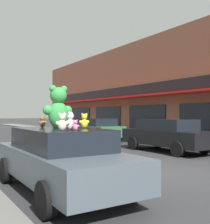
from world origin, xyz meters
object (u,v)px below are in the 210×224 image
at_px(parked_car_far_right, 97,129).
at_px(teddy_bear_yellow, 84,121).
at_px(teddy_bear_pink, 75,125).
at_px(teddy_bear_giant, 58,108).
at_px(teddy_bear_red, 61,120).
at_px(teddy_bear_purple, 56,122).
at_px(teddy_bear_white, 70,121).
at_px(plush_art_car, 60,158).
at_px(teddy_bear_brown, 42,122).
at_px(teddy_bear_cream, 62,122).
at_px(parked_car_far_center, 166,134).

bearing_deg(parked_car_far_right, teddy_bear_yellow, -122.18).
bearing_deg(teddy_bear_pink, teddy_bear_yellow, -93.38).
xyz_separation_m(teddy_bear_giant, teddy_bear_pink, (-0.11, -1.13, -0.38)).
distance_m(teddy_bear_pink, parked_car_far_right, 13.07).
xyz_separation_m(teddy_bear_giant, teddy_bear_red, (0.41, 0.76, -0.32)).
bearing_deg(teddy_bear_pink, teddy_bear_giant, -60.57).
xyz_separation_m(teddy_bear_giant, teddy_bear_purple, (0.12, 0.43, -0.36)).
bearing_deg(teddy_bear_white, plush_art_car, -141.48).
xyz_separation_m(teddy_bear_white, teddy_bear_red, (0.56, 1.71, -0.02)).
relative_size(teddy_bear_brown, teddy_bear_pink, 1.36).
height_order(teddy_bear_giant, teddy_bear_cream, teddy_bear_giant).
bearing_deg(teddy_bear_yellow, parked_car_far_right, -111.98).
height_order(teddy_bear_yellow, parked_car_far_right, teddy_bear_yellow).
bearing_deg(teddy_bear_giant, teddy_bear_pink, 82.62).
bearing_deg(teddy_bear_yellow, teddy_bear_white, 52.69).
bearing_deg(teddy_bear_purple, teddy_bear_cream, 73.69).
distance_m(teddy_bear_brown, teddy_bear_purple, 0.33).
xyz_separation_m(teddy_bear_red, teddy_bear_pink, (-0.53, -1.89, -0.06)).
height_order(teddy_bear_giant, teddy_bear_purple, teddy_bear_giant).
relative_size(teddy_bear_white, teddy_bear_yellow, 1.08).
bearing_deg(plush_art_car, teddy_bear_purple, 76.95).
height_order(plush_art_car, parked_car_far_center, parked_car_far_center).
height_order(teddy_bear_giant, teddy_bear_pink, teddy_bear_giant).
xyz_separation_m(parked_car_far_center, parked_car_far_right, (0.00, 6.43, -0.01)).
xyz_separation_m(teddy_bear_giant, teddy_bear_cream, (-0.37, -1.06, -0.31)).
bearing_deg(parked_car_far_center, teddy_bear_brown, -157.98).
xyz_separation_m(teddy_bear_cream, parked_car_far_right, (7.30, 10.92, -0.79)).
bearing_deg(teddy_bear_brown, teddy_bear_purple, -150.27).
relative_size(teddy_bear_giant, teddy_bear_white, 2.67).
bearing_deg(teddy_bear_brown, parked_car_far_right, -76.10).
bearing_deg(teddy_bear_red, teddy_bear_white, 112.03).
relative_size(teddy_bear_giant, teddy_bear_brown, 3.44).
xyz_separation_m(teddy_bear_cream, parked_car_far_center, (7.30, 4.49, -0.78)).
height_order(teddy_bear_white, parked_car_far_right, teddy_bear_white).
distance_m(teddy_bear_cream, parked_car_far_right, 13.16).
xyz_separation_m(teddy_bear_brown, parked_car_far_center, (7.12, 2.88, -0.75)).
xyz_separation_m(teddy_bear_pink, parked_car_far_center, (7.04, 4.56, -0.72)).
xyz_separation_m(plush_art_car, parked_car_far_right, (6.97, 10.09, 0.04)).
bearing_deg(teddy_bear_purple, teddy_bear_white, 81.03).
relative_size(plush_art_car, parked_car_far_center, 0.99).
relative_size(plush_art_car, teddy_bear_white, 12.48).
height_order(teddy_bear_pink, teddy_bear_cream, teddy_bear_cream).
distance_m(teddy_bear_giant, teddy_bear_cream, 1.16).
height_order(plush_art_car, teddy_bear_brown, teddy_bear_brown).
distance_m(teddy_bear_red, teddy_bear_pink, 1.96).
bearing_deg(teddy_bear_white, teddy_bear_giant, -142.31).
bearing_deg(teddy_bear_yellow, teddy_bear_brown, -42.86).
xyz_separation_m(teddy_bear_pink, parked_car_far_right, (7.04, 10.99, -0.72)).
height_order(plush_art_car, teddy_bear_pink, teddy_bear_pink).
relative_size(teddy_bear_giant, teddy_bear_pink, 4.66).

